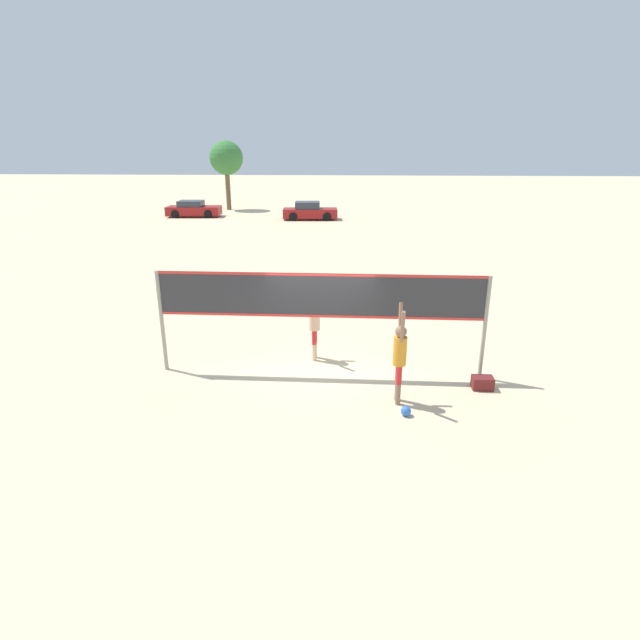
% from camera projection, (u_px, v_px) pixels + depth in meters
% --- Properties ---
extents(ground_plane, '(200.00, 200.00, 0.00)m').
position_uv_depth(ground_plane, '(320.00, 373.00, 12.21)').
color(ground_plane, beige).
extents(volleyball_net, '(7.76, 0.09, 2.51)m').
position_uv_depth(volleyball_net, '(320.00, 301.00, 11.62)').
color(volleyball_net, gray).
rests_on(volleyball_net, ground_plane).
extents(player_spiker, '(0.28, 0.71, 2.17)m').
position_uv_depth(player_spiker, '(400.00, 353.00, 10.45)').
color(player_spiker, '#8C664C').
rests_on(player_spiker, ground_plane).
extents(player_blocker, '(0.28, 0.68, 1.99)m').
position_uv_depth(player_blocker, '(314.00, 321.00, 12.73)').
color(player_blocker, beige).
rests_on(player_blocker, ground_plane).
extents(volleyball, '(0.21, 0.21, 0.21)m').
position_uv_depth(volleyball, '(406.00, 411.00, 10.23)').
color(volleyball, blue).
rests_on(volleyball, ground_plane).
extents(gear_bag, '(0.47, 0.32, 0.29)m').
position_uv_depth(gear_bag, '(482.00, 383.00, 11.37)').
color(gear_bag, maroon).
rests_on(gear_bag, ground_plane).
extents(parked_car_near, '(4.38, 2.21, 1.29)m').
position_uv_depth(parked_car_near, '(193.00, 209.00, 40.58)').
color(parked_car_near, maroon).
rests_on(parked_car_near, ground_plane).
extents(parked_car_mid, '(4.32, 2.19, 1.37)m').
position_uv_depth(parked_car_mid, '(310.00, 211.00, 38.98)').
color(parked_car_mid, maroon).
rests_on(parked_car_mid, ground_plane).
extents(tree_left_cluster, '(2.95, 2.95, 5.98)m').
position_uv_depth(tree_left_cluster, '(226.00, 159.00, 44.14)').
color(tree_left_cluster, brown).
rests_on(tree_left_cluster, ground_plane).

